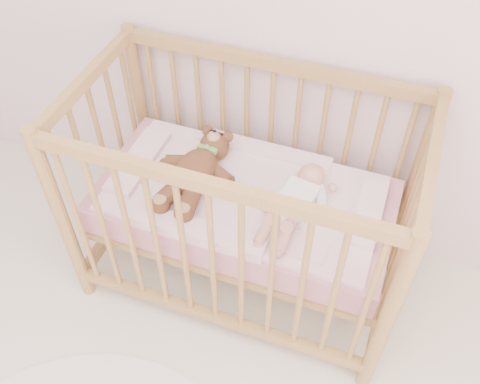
% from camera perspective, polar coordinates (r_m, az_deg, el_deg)
% --- Properties ---
extents(crib, '(1.36, 0.76, 1.00)m').
position_cam_1_polar(crib, '(2.23, 0.44, -1.20)').
color(crib, tan).
rests_on(crib, floor).
extents(mattress, '(1.22, 0.62, 0.13)m').
position_cam_1_polar(mattress, '(2.24, 0.44, -1.45)').
color(mattress, pink).
rests_on(mattress, crib).
extents(blanket, '(1.10, 0.58, 0.06)m').
position_cam_1_polar(blanket, '(2.19, 0.45, -0.16)').
color(blanket, pink).
rests_on(blanket, mattress).
extents(baby, '(0.31, 0.52, 0.12)m').
position_cam_1_polar(baby, '(2.08, 6.03, -0.68)').
color(baby, white).
rests_on(baby, blanket).
extents(teddy_bear, '(0.39, 0.53, 0.14)m').
position_cam_1_polar(teddy_bear, '(2.17, -4.78, 2.35)').
color(teddy_bear, brown).
rests_on(teddy_bear, blanket).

